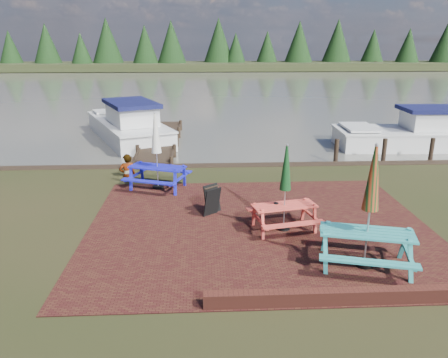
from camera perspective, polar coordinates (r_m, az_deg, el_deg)
name	(u,v)px	position (r m, az deg, el deg)	size (l,w,h in m)	color
ground	(264,244)	(10.82, 5.26, -8.42)	(120.00, 120.00, 0.00)	black
paving	(259,227)	(11.71, 4.59, -6.23)	(9.00, 7.50, 0.02)	#351211
brick_wall	(392,290)	(9.27, 21.08, -13.38)	(6.21, 1.79, 0.30)	#4C1E16
water	(216,87)	(46.87, -1.07, 11.93)	(120.00, 60.00, 0.02)	#44423A
far_treeline	(210,49)	(75.63, -1.82, 16.63)	(120.00, 10.00, 8.10)	black
picnic_table_teal	(368,226)	(9.86, 18.29, -5.87)	(2.35, 2.20, 2.73)	teal
picnic_table_red	(285,201)	(11.33, 7.92, -2.88)	(1.91, 1.77, 2.28)	#DB4538
picnic_table_blue	(157,163)	(14.51, -8.73, 2.08)	(2.27, 2.15, 2.54)	#1819B8
chalkboard	(212,200)	(12.35, -1.55, -2.78)	(0.53, 0.76, 0.83)	black
jetty	(161,140)	(21.49, -8.26, 5.09)	(1.76, 9.08, 1.00)	black
boat_jetty	(129,127)	(23.16, -12.35, 6.69)	(5.56, 8.23, 2.26)	silver
boat_near	(423,135)	(22.94, 24.56, 5.29)	(7.95, 3.06, 2.12)	silver
person	(126,154)	(16.08, -12.64, 3.14)	(0.60, 0.39, 1.64)	gray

